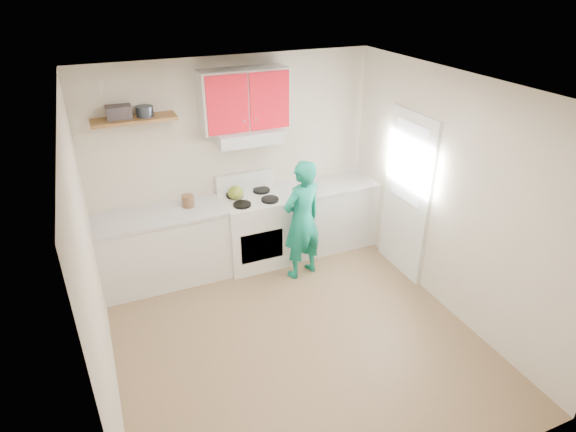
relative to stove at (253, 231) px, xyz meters
name	(u,v)px	position (x,y,z in m)	size (l,w,h in m)	color
floor	(295,337)	(-0.10, -1.57, -0.46)	(3.80, 3.80, 0.00)	brown
ceiling	(298,90)	(-0.10, -1.57, 2.14)	(3.60, 3.80, 0.04)	white
back_wall	(235,162)	(-0.10, 0.32, 0.84)	(3.60, 0.04, 2.60)	beige
front_wall	(422,368)	(-0.10, -3.47, 0.84)	(3.60, 0.04, 2.60)	beige
left_wall	(92,272)	(-1.90, -1.57, 0.84)	(0.04, 3.80, 2.60)	beige
right_wall	(450,197)	(1.70, -1.57, 0.84)	(0.04, 3.80, 2.60)	beige
door	(407,196)	(1.68, -0.88, 0.56)	(0.05, 0.85, 2.05)	white
door_glass	(409,163)	(1.65, -0.88, 0.99)	(0.01, 0.55, 0.95)	white
counter_left	(164,248)	(-1.14, 0.02, -0.01)	(1.52, 0.60, 0.90)	silver
counter_right	(324,216)	(1.04, 0.02, -0.01)	(1.32, 0.60, 0.90)	silver
stove	(253,231)	(0.00, 0.00, 0.00)	(0.76, 0.65, 0.92)	white
range_hood	(247,136)	(0.00, 0.10, 1.24)	(0.76, 0.44, 0.15)	silver
upper_cabinets	(244,99)	(0.00, 0.16, 1.66)	(1.02, 0.33, 0.70)	red
shelf	(134,119)	(-1.25, 0.18, 1.56)	(0.90, 0.30, 0.04)	brown
books	(119,112)	(-1.39, 0.21, 1.65)	(0.26, 0.19, 0.14)	#433B40
tin	(145,111)	(-1.13, 0.18, 1.63)	(0.18, 0.18, 0.11)	#333D4C
kettle	(236,192)	(-0.19, 0.07, 0.54)	(0.20, 0.20, 0.17)	olive
crock	(188,202)	(-0.78, 0.08, 0.52)	(0.14, 0.14, 0.17)	brown
cutting_board	(315,186)	(0.91, 0.06, 0.45)	(0.30, 0.22, 0.02)	olive
silicone_mat	(354,180)	(1.48, 0.04, 0.44)	(0.33, 0.28, 0.01)	red
person	(302,220)	(0.45, -0.51, 0.31)	(0.56, 0.37, 1.53)	#0D765E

